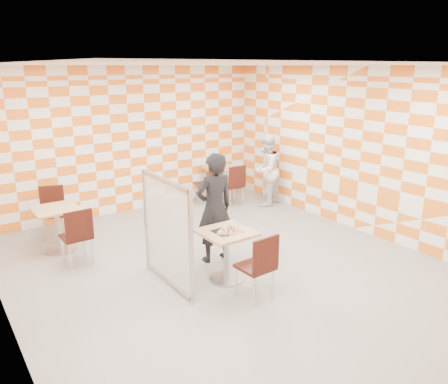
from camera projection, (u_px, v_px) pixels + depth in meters
The scene contains 15 objects.
room_shell at pixel (206, 166), 6.71m from camera, with size 7.00×7.00×7.00m.
main_table at pixel (227, 247), 6.19m from camera, with size 0.70×0.70×0.75m.
second_table at pixel (222, 177), 10.08m from camera, with size 0.70×0.70×0.75m.
empty_table at pixel (57, 222), 7.20m from camera, with size 0.70×0.70×0.75m.
chair_main_front at pixel (260, 263), 5.61m from camera, with size 0.44×0.45×0.92m.
chair_second_front at pixel (235, 182), 9.50m from camera, with size 0.43×0.44×0.92m.
chair_second_side at pixel (208, 180), 9.75m from camera, with size 0.52×0.51×0.92m.
chair_empty_near at pixel (78, 233), 6.63m from camera, with size 0.43×0.44×0.92m.
chair_empty_far at pixel (52, 208), 7.81m from camera, with size 0.53×0.54×0.92m.
partition at pixel (167, 232), 5.97m from camera, with size 0.08×1.38×1.55m.
man_dark at pixel (215, 208), 6.75m from camera, with size 0.63×0.42×1.73m, color black.
man_white at pixel (266, 170), 9.55m from camera, with size 0.77×0.60×1.59m, color white.
pizza_on_foil at pixel (227, 230), 6.11m from camera, with size 0.40×0.40×0.04m.
sport_bottle at pixel (215, 164), 9.93m from camera, with size 0.06×0.06×0.20m.
soda_bottle at pixel (223, 162), 10.10m from camera, with size 0.07×0.07×0.23m.
Camera 1 is at (-3.52, -5.00, 2.97)m, focal length 35.00 mm.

